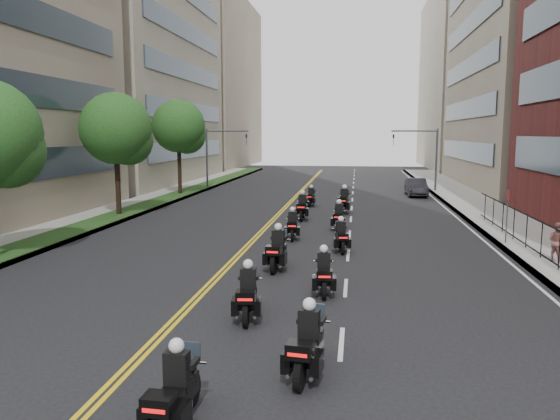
# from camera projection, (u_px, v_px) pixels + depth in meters

# --- Properties ---
(sidewalk_right) EXTENTS (4.00, 90.00, 0.15)m
(sidewalk_right) POSITION_uv_depth(u_px,v_px,m) (502.00, 221.00, 31.94)
(sidewalk_right) COLOR gray
(sidewalk_right) RESTS_ON ground
(sidewalk_left) EXTENTS (4.00, 90.00, 0.15)m
(sidewalk_left) POSITION_uv_depth(u_px,v_px,m) (114.00, 213.00, 35.25)
(sidewalk_left) COLOR gray
(sidewalk_left) RESTS_ON ground
(grass_strip) EXTENTS (2.00, 90.00, 0.04)m
(grass_strip) POSITION_uv_depth(u_px,v_px,m) (126.00, 212.00, 35.12)
(grass_strip) COLOR #1F3E16
(grass_strip) RESTS_ON sidewalk_left
(building_right_tan) EXTENTS (15.11, 28.00, 30.00)m
(building_right_tan) POSITION_uv_depth(u_px,v_px,m) (553.00, 28.00, 51.11)
(building_right_tan) COLOR gray
(building_right_tan) RESTS_ON ground
(building_right_far) EXTENTS (15.00, 28.00, 26.00)m
(building_right_far) POSITION_uv_depth(u_px,v_px,m) (481.00, 80.00, 80.80)
(building_right_far) COLOR gray
(building_right_far) RESTS_ON ground
(building_left_mid) EXTENTS (16.11, 28.00, 34.00)m
(building_left_mid) POSITION_uv_depth(u_px,v_px,m) (113.00, 19.00, 56.82)
(building_left_mid) COLOR gray
(building_left_mid) RESTS_ON ground
(building_left_far) EXTENTS (16.00, 28.00, 26.00)m
(building_left_far) POSITION_uv_depth(u_px,v_px,m) (197.00, 84.00, 86.80)
(building_left_far) COLOR gray
(building_left_far) RESTS_ON ground
(street_trees) EXTENTS (4.40, 38.40, 7.98)m
(street_trees) POSITION_uv_depth(u_px,v_px,m) (73.00, 134.00, 28.14)
(street_trees) COLOR black
(street_trees) RESTS_ON ground
(traffic_signal_right) EXTENTS (4.09, 0.20, 5.60)m
(traffic_signal_right) POSITION_uv_depth(u_px,v_px,m) (426.00, 150.00, 48.44)
(traffic_signal_right) COLOR #3F3F44
(traffic_signal_right) RESTS_ON ground
(traffic_signal_left) EXTENTS (4.09, 0.20, 5.60)m
(traffic_signal_left) POSITION_uv_depth(u_px,v_px,m) (217.00, 149.00, 51.07)
(traffic_signal_left) COLOR #3F3F44
(traffic_signal_left) RESTS_ON ground
(motorcycle_0) EXTENTS (0.52, 2.21, 1.63)m
(motorcycle_0) POSITION_uv_depth(u_px,v_px,m) (175.00, 395.00, 9.54)
(motorcycle_0) COLOR black
(motorcycle_0) RESTS_ON ground
(motorcycle_1) EXTENTS (0.69, 2.30, 1.70)m
(motorcycle_1) POSITION_uv_depth(u_px,v_px,m) (308.00, 346.00, 11.66)
(motorcycle_1) COLOR black
(motorcycle_1) RESTS_ON ground
(motorcycle_2) EXTENTS (0.66, 2.28, 1.68)m
(motorcycle_2) POSITION_uv_depth(u_px,v_px,m) (248.00, 296.00, 15.29)
(motorcycle_2) COLOR black
(motorcycle_2) RESTS_ON ground
(motorcycle_3) EXTENTS (0.59, 2.17, 1.60)m
(motorcycle_3) POSITION_uv_depth(u_px,v_px,m) (324.00, 275.00, 17.69)
(motorcycle_3) COLOR black
(motorcycle_3) RESTS_ON ground
(motorcycle_4) EXTENTS (0.58, 2.42, 1.78)m
(motorcycle_4) POSITION_uv_depth(u_px,v_px,m) (277.00, 251.00, 20.85)
(motorcycle_4) COLOR black
(motorcycle_4) RESTS_ON ground
(motorcycle_5) EXTENTS (0.64, 2.12, 1.57)m
(motorcycle_5) POSITION_uv_depth(u_px,v_px,m) (341.00, 238.00, 24.03)
(motorcycle_5) COLOR black
(motorcycle_5) RESTS_ON ground
(motorcycle_6) EXTENTS (0.59, 2.17, 1.60)m
(motorcycle_6) POSITION_uv_depth(u_px,v_px,m) (292.00, 226.00, 26.87)
(motorcycle_6) COLOR black
(motorcycle_6) RESTS_ON ground
(motorcycle_7) EXTENTS (0.52, 2.24, 1.66)m
(motorcycle_7) POSITION_uv_depth(u_px,v_px,m) (339.00, 218.00, 29.46)
(motorcycle_7) COLOR black
(motorcycle_7) RESTS_ON ground
(motorcycle_8) EXTENTS (0.56, 2.43, 1.79)m
(motorcycle_8) POSITION_uv_depth(u_px,v_px,m) (302.00, 208.00, 32.88)
(motorcycle_8) COLOR black
(motorcycle_8) RESTS_ON ground
(motorcycle_9) EXTENTS (0.71, 2.54, 1.88)m
(motorcycle_9) POSITION_uv_depth(u_px,v_px,m) (344.00, 202.00, 35.59)
(motorcycle_9) COLOR black
(motorcycle_9) RESTS_ON ground
(motorcycle_10) EXTENTS (0.56, 2.09, 1.54)m
(motorcycle_10) POSITION_uv_depth(u_px,v_px,m) (311.00, 198.00, 39.01)
(motorcycle_10) COLOR black
(motorcycle_10) RESTS_ON ground
(parked_sedan) EXTENTS (1.62, 4.43, 1.45)m
(parked_sedan) POSITION_uv_depth(u_px,v_px,m) (416.00, 187.00, 45.53)
(parked_sedan) COLOR black
(parked_sedan) RESTS_ON ground
(pedestrian_b) EXTENTS (0.90, 0.95, 1.55)m
(pedestrian_b) POSITION_uv_depth(u_px,v_px,m) (557.00, 242.00, 21.61)
(pedestrian_b) COLOR #88524A
(pedestrian_b) RESTS_ON sidewalk_right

